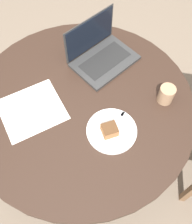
# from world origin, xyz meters

# --- Properties ---
(ground_plane) EXTENTS (12.00, 12.00, 0.00)m
(ground_plane) POSITION_xyz_m (0.00, 0.00, 0.00)
(ground_plane) COLOR #6B5B4C
(dining_table) EXTENTS (1.16, 1.16, 0.72)m
(dining_table) POSITION_xyz_m (0.00, 0.00, 0.56)
(dining_table) COLOR black
(dining_table) RESTS_ON ground_plane
(paper_document) EXTENTS (0.40, 0.38, 0.00)m
(paper_document) POSITION_xyz_m (-0.17, 0.18, 0.73)
(paper_document) COLOR white
(paper_document) RESTS_ON dining_table
(plate) EXTENTS (0.24, 0.24, 0.01)m
(plate) POSITION_xyz_m (-0.06, -0.21, 0.73)
(plate) COLOR white
(plate) RESTS_ON dining_table
(cake_slice) EXTENTS (0.10, 0.10, 0.05)m
(cake_slice) POSITION_xyz_m (-0.08, -0.21, 0.76)
(cake_slice) COLOR brown
(cake_slice) RESTS_ON plate
(fork) EXTENTS (0.17, 0.03, 0.00)m
(fork) POSITION_xyz_m (-0.01, -0.21, 0.74)
(fork) COLOR silver
(fork) RESTS_ON plate
(coffee_glass) EXTENTS (0.08, 0.08, 0.10)m
(coffee_glass) POSITION_xyz_m (0.24, -0.35, 0.77)
(coffee_glass) COLOR #997556
(coffee_glass) RESTS_ON dining_table
(laptop) EXTENTS (0.39, 0.32, 0.23)m
(laptop) POSITION_xyz_m (0.30, 0.07, 0.76)
(laptop) COLOR #2D2D2D
(laptop) RESTS_ON dining_table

